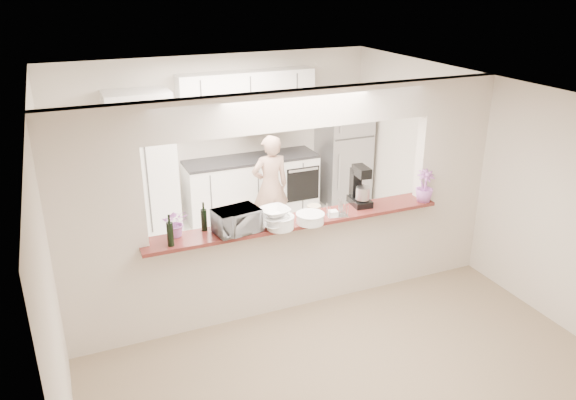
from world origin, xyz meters
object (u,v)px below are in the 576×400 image
refrigerator (343,152)px  toaster_oven (237,221)px  person (270,187)px  stand_mixer (360,187)px

refrigerator → toaster_oven: 3.91m
toaster_oven → person: bearing=50.3°
refrigerator → stand_mixer: bearing=-114.9°
stand_mixer → person: 1.91m
toaster_oven → person: person is taller
refrigerator → toaster_oven: refrigerator is taller
toaster_oven → stand_mixer: (1.55, 0.17, 0.08)m
toaster_oven → person: (1.13, 1.95, -0.46)m
toaster_oven → person: size_ratio=0.30×
toaster_oven → refrigerator: bearing=35.5°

